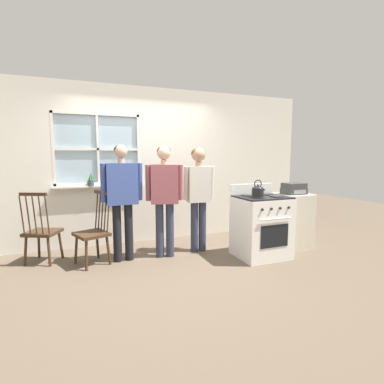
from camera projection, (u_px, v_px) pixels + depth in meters
name	position (u px, v px, depth m)	size (l,w,h in m)	color
ground_plane	(167.00, 266.00, 4.14)	(16.00, 16.00, 0.00)	brown
wall_back	(146.00, 167.00, 5.29)	(6.40, 0.16, 2.70)	silver
chair_by_window	(93.00, 233.00, 4.20)	(0.52, 0.54, 1.03)	#3D2819
chair_near_wall	(42.00, 232.00, 4.25)	(0.55, 0.54, 1.03)	#3D2819
person_elderly_left	(122.00, 192.00, 4.26)	(0.59, 0.22, 1.67)	black
person_teen_center	(164.00, 190.00, 4.43)	(0.56, 0.30, 1.67)	#2D3347
person_adult_right	(198.00, 188.00, 4.71)	(0.51, 0.24, 1.65)	#2D3347
stove	(261.00, 226.00, 4.50)	(0.74, 0.68, 1.08)	white
kettle	(258.00, 191.00, 4.26)	(0.21, 0.17, 0.25)	black
potted_plant	(91.00, 181.00, 4.88)	(0.11, 0.11, 0.25)	#42474C
side_counter	(292.00, 221.00, 4.96)	(0.55, 0.50, 0.90)	beige
stereo	(294.00, 189.00, 4.88)	(0.34, 0.29, 0.18)	#38383A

